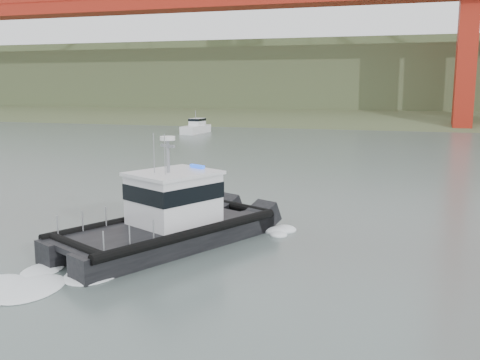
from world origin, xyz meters
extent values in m
plane|color=#4D5C58|center=(0.00, 0.00, 0.00)|extent=(400.00, 400.00, 0.00)
cube|color=#41512E|center=(0.00, 92.00, 0.00)|extent=(500.00, 44.72, 16.25)
cube|color=#41512E|center=(0.00, 120.00, 6.00)|extent=(500.00, 70.00, 18.00)
cube|color=#41512E|center=(0.00, 145.00, 11.00)|extent=(500.00, 60.00, 16.00)
cube|color=black|center=(-2.95, 2.72, 0.41)|extent=(6.01, 10.18, 1.17)
cube|color=black|center=(-0.59, 1.52, 0.41)|extent=(6.01, 10.18, 1.17)
cube|color=black|center=(-1.99, 1.68, 0.88)|extent=(7.70, 10.07, 0.24)
cube|color=silver|center=(-1.55, 2.56, 2.12)|extent=(4.21, 4.47, 2.25)
cube|color=black|center=(-1.55, 2.56, 2.53)|extent=(4.29, 4.55, 0.73)
cube|color=silver|center=(-1.55, 2.56, 3.33)|extent=(4.48, 4.74, 0.16)
cylinder|color=gray|center=(-1.68, 2.29, 4.13)|extent=(0.16, 0.16, 1.76)
cylinder|color=white|center=(-1.68, 2.29, 4.96)|extent=(0.69, 0.69, 0.18)
cube|color=white|center=(-22.01, 57.64, 0.55)|extent=(2.77, 6.72, 1.31)
cube|color=white|center=(-21.96, 58.18, 1.64)|extent=(1.98, 2.77, 1.31)
cube|color=black|center=(-21.96, 58.18, 2.07)|extent=(2.04, 2.83, 0.38)
cylinder|color=gray|center=(-22.01, 57.64, 2.84)|extent=(0.09, 0.09, 1.31)
camera|label=1|loc=(8.32, -19.75, 7.31)|focal=40.00mm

